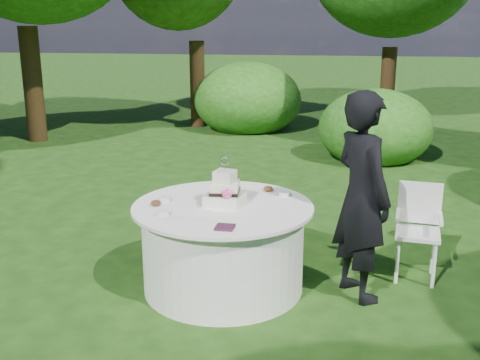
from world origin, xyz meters
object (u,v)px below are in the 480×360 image
Objects in this scene: napkins at (225,227)px; table at (223,246)px; cake at (225,192)px; guest at (362,197)px; chair at (418,223)px.

table is at bearing 103.70° from napkins.
cake is at bearing 46.70° from table.
napkins is 1.22m from guest.
cake is (-1.15, -0.06, -0.00)m from guest.
table is at bearing -133.30° from cake.
guest is 1.15m from cake.
chair is at bearing -80.68° from guest.
napkins is at bearing -76.30° from table.
napkins is 0.33× the size of cake.
napkins is at bearing 88.78° from guest.
table is (-0.14, 0.56, -0.39)m from napkins.
chair is at bearing 35.90° from napkins.
cake is 0.48× the size of chair.
cake reaches higher than napkins.
napkins is at bearing -144.10° from chair.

